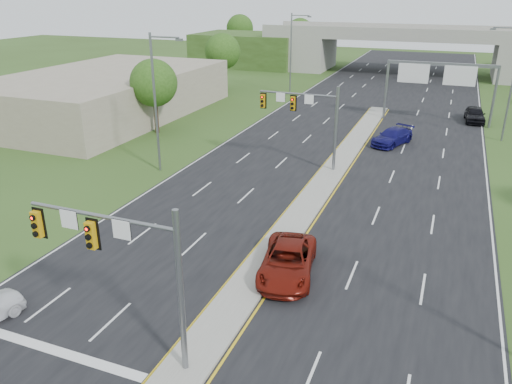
{
  "coord_description": "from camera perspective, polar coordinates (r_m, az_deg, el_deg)",
  "views": [
    {
      "loc": [
        8.33,
        -13.52,
        14.04
      ],
      "look_at": [
        -1.59,
        11.62,
        3.0
      ],
      "focal_mm": 35.0,
      "sensor_mm": 36.0,
      "label": 1
    }
  ],
  "objects": [
    {
      "name": "road",
      "position": [
        51.19,
        11.4,
        5.87
      ],
      "size": [
        24.0,
        160.0,
        0.02
      ],
      "primitive_type": "cube",
      "color": "black",
      "rests_on": "ground"
    },
    {
      "name": "ground",
      "position": [
        21.2,
        -8.01,
        -19.53
      ],
      "size": [
        240.0,
        240.0,
        0.0
      ],
      "primitive_type": "plane",
      "color": "#2E4518",
      "rests_on": "ground"
    },
    {
      "name": "tree_l_mid",
      "position": [
        76.24,
        -3.84,
        15.74
      ],
      "size": [
        5.2,
        5.2,
        8.12
      ],
      "color": "#382316",
      "rests_on": "ground"
    },
    {
      "name": "lightpole_l_mid",
      "position": [
        40.67,
        -11.26,
        10.55
      ],
      "size": [
        2.85,
        0.25,
        11.0
      ],
      "color": "slate",
      "rests_on": "ground"
    },
    {
      "name": "lane_markings",
      "position": [
        45.57,
        9.2,
        4.02
      ],
      "size": [
        23.72,
        160.0,
        0.01
      ],
      "color": "gold",
      "rests_on": "road"
    },
    {
      "name": "median",
      "position": [
        39.97,
        8.14,
        1.57
      ],
      "size": [
        2.0,
        54.0,
        0.16
      ],
      "primitive_type": "cube",
      "color": "gray",
      "rests_on": "road"
    },
    {
      "name": "car_far_c",
      "position": [
        62.2,
        23.73,
        8.14
      ],
      "size": [
        2.34,
        5.13,
        1.71
      ],
      "primitive_type": "imported",
      "rotation": [
        0.0,
        0.0,
        0.06
      ],
      "color": "black",
      "rests_on": "road"
    },
    {
      "name": "lightpole_r_far",
      "position": [
        54.33,
        27.12,
        11.45
      ],
      "size": [
        2.85,
        0.25,
        11.0
      ],
      "color": "slate",
      "rests_on": "ground"
    },
    {
      "name": "commercial_building",
      "position": [
        62.9,
        -16.78,
        10.72
      ],
      "size": [
        18.0,
        30.0,
        5.0
      ],
      "primitive_type": "cube",
      "color": "gray",
      "rests_on": "ground"
    },
    {
      "name": "signal_mast_near",
      "position": [
        19.49,
        -14.73,
        -7.14
      ],
      "size": [
        6.62,
        0.6,
        7.0
      ],
      "color": "slate",
      "rests_on": "ground"
    },
    {
      "name": "tree_back_b",
      "position": [
        112.6,
        5.03,
        17.79
      ],
      "size": [
        5.6,
        5.6,
        8.32
      ],
      "color": "#382316",
      "rests_on": "ground"
    },
    {
      "name": "overpass",
      "position": [
        94.47,
        16.94,
        14.93
      ],
      "size": [
        80.0,
        14.0,
        8.1
      ],
      "color": "gray",
      "rests_on": "ground"
    },
    {
      "name": "tree_back_a",
      "position": [
        117.36,
        -1.86,
        18.2
      ],
      "size": [
        6.0,
        6.0,
        8.85
      ],
      "color": "#382316",
      "rests_on": "ground"
    },
    {
      "name": "tree_l_near",
      "position": [
        52.68,
        -11.62,
        12.09
      ],
      "size": [
        4.8,
        4.8,
        7.6
      ],
      "color": "#382316",
      "rests_on": "ground"
    },
    {
      "name": "lightpole_l_far",
      "position": [
        72.29,
        4.16,
        15.86
      ],
      "size": [
        2.85,
        0.25,
        11.0
      ],
      "color": "slate",
      "rests_on": "ground"
    },
    {
      "name": "sign_gantry",
      "position": [
        59.12,
        20.18,
        12.34
      ],
      "size": [
        11.58,
        0.44,
        6.67
      ],
      "color": "slate",
      "rests_on": "ground"
    },
    {
      "name": "car_far_b",
      "position": [
        50.18,
        15.31,
        6.12
      ],
      "size": [
        3.96,
        5.75,
        1.55
      ],
      "primitive_type": "imported",
      "rotation": [
        0.0,
        0.0,
        -0.37
      ],
      "color": "#0F0D53",
      "rests_on": "road"
    },
    {
      "name": "car_far_a",
      "position": [
        26.4,
        3.62,
        -7.88
      ],
      "size": [
        3.66,
        6.15,
        1.6
      ],
      "primitive_type": "imported",
      "rotation": [
        0.0,
        0.0,
        0.18
      ],
      "color": "#67130A",
      "rests_on": "road"
    },
    {
      "name": "signal_mast_far",
      "position": [
        40.95,
        6.05,
        8.95
      ],
      "size": [
        6.62,
        0.6,
        7.0
      ],
      "color": "slate",
      "rests_on": "ground"
    }
  ]
}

